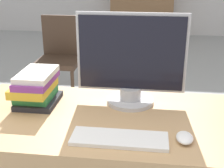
{
  "coord_description": "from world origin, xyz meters",
  "views": [
    {
      "loc": [
        0.23,
        -0.94,
        1.41
      ],
      "look_at": [
        0.07,
        0.31,
        0.92
      ],
      "focal_mm": 50.0,
      "sensor_mm": 36.0,
      "label": 1
    }
  ],
  "objects_px": {
    "keyboard": "(119,139)",
    "book_stack": "(36,88)",
    "monitor": "(131,62)",
    "far_chair": "(60,54)",
    "mouse": "(185,138)"
  },
  "relations": [
    {
      "from": "monitor",
      "to": "book_stack",
      "type": "distance_m",
      "value": 0.49
    },
    {
      "from": "keyboard",
      "to": "mouse",
      "type": "distance_m",
      "value": 0.26
    },
    {
      "from": "monitor",
      "to": "book_stack",
      "type": "xyz_separation_m",
      "value": [
        -0.47,
        -0.07,
        -0.13
      ]
    },
    {
      "from": "mouse",
      "to": "book_stack",
      "type": "distance_m",
      "value": 0.77
    },
    {
      "from": "monitor",
      "to": "far_chair",
      "type": "height_order",
      "value": "monitor"
    },
    {
      "from": "monitor",
      "to": "book_stack",
      "type": "height_order",
      "value": "monitor"
    },
    {
      "from": "keyboard",
      "to": "far_chair",
      "type": "xyz_separation_m",
      "value": [
        -0.85,
        2.05,
        -0.24
      ]
    },
    {
      "from": "far_chair",
      "to": "keyboard",
      "type": "bearing_deg",
      "value": -64.08
    },
    {
      "from": "monitor",
      "to": "book_stack",
      "type": "relative_size",
      "value": 1.99
    },
    {
      "from": "book_stack",
      "to": "far_chair",
      "type": "relative_size",
      "value": 0.3
    },
    {
      "from": "monitor",
      "to": "keyboard",
      "type": "xyz_separation_m",
      "value": [
        -0.02,
        -0.38,
        -0.21
      ]
    },
    {
      "from": "keyboard",
      "to": "book_stack",
      "type": "height_order",
      "value": "book_stack"
    },
    {
      "from": "mouse",
      "to": "book_stack",
      "type": "bearing_deg",
      "value": 158.8
    },
    {
      "from": "keyboard",
      "to": "mouse",
      "type": "relative_size",
      "value": 3.96
    },
    {
      "from": "book_stack",
      "to": "mouse",
      "type": "bearing_deg",
      "value": -21.2
    }
  ]
}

